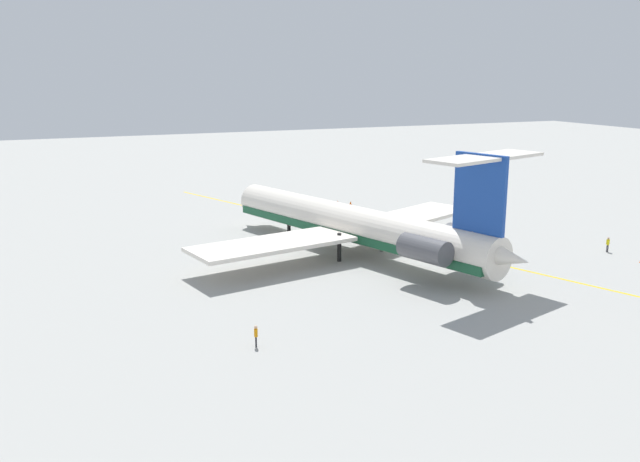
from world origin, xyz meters
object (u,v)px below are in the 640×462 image
Objects in this scene: ground_crew_near_tail at (256,333)px; safety_cone_nose at (351,203)px; main_jetliner at (361,225)px; ground_crew_near_nose at (608,243)px; safety_cone_wingtip at (338,202)px.

safety_cone_nose is (46.19, -29.96, -0.77)m from ground_crew_near_tail.
ground_crew_near_nose is at bearing -126.94° from main_jetliner.
main_jetliner is 29.84m from safety_cone_wingtip.
ground_crew_near_nose is at bearing -158.43° from safety_cone_nose.
main_jetliner is at bearing 160.15° from safety_cone_wingtip.
ground_crew_near_nose is 40.53m from safety_cone_wingtip.
main_jetliner is at bearing -100.35° from ground_crew_near_nose.
ground_crew_near_nose is at bearing -156.98° from safety_cone_wingtip.
ground_crew_near_tail is at bearing -67.61° from ground_crew_near_nose.
safety_cone_wingtip is (1.20, 1.58, 0.00)m from safety_cone_nose.
safety_cone_wingtip is (27.91, -10.08, -3.14)m from main_jetliner.
safety_cone_nose is at bearing -127.16° from safety_cone_wingtip.
ground_crew_near_tail is at bearing 119.72° from main_jetliner.
ground_crew_near_nose is at bearing 41.97° from ground_crew_near_tail.
ground_crew_near_tail reaches higher than safety_cone_nose.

